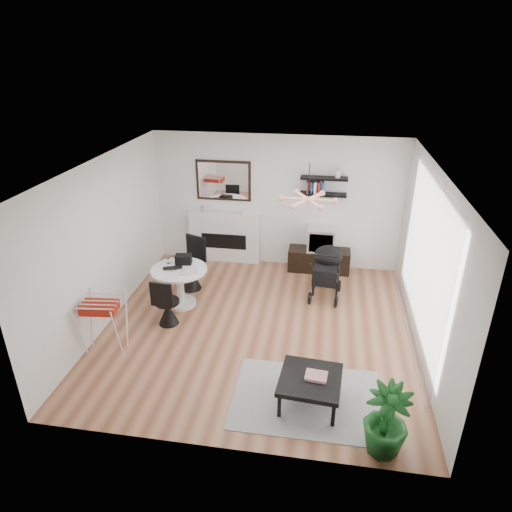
% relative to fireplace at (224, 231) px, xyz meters
% --- Properties ---
extents(floor, '(5.00, 5.00, 0.00)m').
position_rel_fireplace_xyz_m(floor, '(1.10, -2.42, -0.69)').
color(floor, brown).
rests_on(floor, ground).
extents(ceiling, '(5.00, 5.00, 0.00)m').
position_rel_fireplace_xyz_m(ceiling, '(1.10, -2.42, 2.01)').
color(ceiling, white).
rests_on(ceiling, wall_back).
extents(wall_back, '(5.00, 0.00, 5.00)m').
position_rel_fireplace_xyz_m(wall_back, '(1.10, 0.08, 0.66)').
color(wall_back, white).
rests_on(wall_back, floor).
extents(wall_left, '(0.00, 5.00, 5.00)m').
position_rel_fireplace_xyz_m(wall_left, '(-1.40, -2.42, 0.66)').
color(wall_left, white).
rests_on(wall_left, floor).
extents(wall_right, '(0.00, 5.00, 5.00)m').
position_rel_fireplace_xyz_m(wall_right, '(3.60, -2.42, 0.66)').
color(wall_right, white).
rests_on(wall_right, floor).
extents(sheer_curtain, '(0.04, 3.60, 2.60)m').
position_rel_fireplace_xyz_m(sheer_curtain, '(3.50, -2.22, 0.66)').
color(sheer_curtain, white).
rests_on(sheer_curtain, wall_right).
extents(fireplace, '(1.50, 0.17, 2.16)m').
position_rel_fireplace_xyz_m(fireplace, '(0.00, 0.00, 0.00)').
color(fireplace, white).
rests_on(fireplace, floor).
extents(shelf_lower, '(0.90, 0.25, 0.04)m').
position_rel_fireplace_xyz_m(shelf_lower, '(2.00, -0.05, 0.91)').
color(shelf_lower, black).
rests_on(shelf_lower, wall_back).
extents(shelf_upper, '(0.90, 0.25, 0.04)m').
position_rel_fireplace_xyz_m(shelf_upper, '(2.00, -0.05, 1.23)').
color(shelf_upper, black).
rests_on(shelf_upper, wall_back).
extents(pendant_lamp, '(0.90, 0.90, 0.10)m').
position_rel_fireplace_xyz_m(pendant_lamp, '(1.80, -2.12, 1.46)').
color(pendant_lamp, tan).
rests_on(pendant_lamp, ceiling).
extents(tv_console, '(1.24, 0.43, 0.46)m').
position_rel_fireplace_xyz_m(tv_console, '(2.00, -0.15, -0.45)').
color(tv_console, black).
rests_on(tv_console, floor).
extents(crt_tv, '(0.55, 0.48, 0.48)m').
position_rel_fireplace_xyz_m(crt_tv, '(2.02, -0.15, 0.02)').
color(crt_tv, silver).
rests_on(crt_tv, tv_console).
extents(dining_table, '(0.98, 0.98, 0.71)m').
position_rel_fireplace_xyz_m(dining_table, '(-0.37, -1.91, -0.21)').
color(dining_table, white).
rests_on(dining_table, floor).
extents(laptop, '(0.39, 0.32, 0.03)m').
position_rel_fireplace_xyz_m(laptop, '(-0.46, -1.97, 0.04)').
color(laptop, black).
rests_on(laptop, dining_table).
extents(black_bag, '(0.30, 0.21, 0.17)m').
position_rel_fireplace_xyz_m(black_bag, '(-0.35, -1.70, 0.11)').
color(black_bag, black).
rests_on(black_bag, dining_table).
extents(newspaper, '(0.40, 0.36, 0.01)m').
position_rel_fireplace_xyz_m(newspaper, '(-0.17, -1.99, 0.03)').
color(newspaper, white).
rests_on(newspaper, dining_table).
extents(drinking_glass, '(0.06, 0.06, 0.10)m').
position_rel_fireplace_xyz_m(drinking_glass, '(-0.62, -1.73, 0.08)').
color(drinking_glass, white).
rests_on(drinking_glass, dining_table).
extents(chair_far, '(0.53, 0.54, 1.00)m').
position_rel_fireplace_xyz_m(chair_far, '(-0.36, -1.28, -0.37)').
color(chair_far, black).
rests_on(chair_far, floor).
extents(chair_near, '(0.41, 0.42, 0.86)m').
position_rel_fireplace_xyz_m(chair_near, '(-0.40, -2.55, -0.41)').
color(chair_near, black).
rests_on(chair_near, floor).
extents(drying_rack, '(0.64, 0.61, 0.89)m').
position_rel_fireplace_xyz_m(drying_rack, '(-1.08, -3.38, -0.22)').
color(drying_rack, white).
rests_on(drying_rack, floor).
extents(stroller, '(0.60, 0.89, 1.05)m').
position_rel_fireplace_xyz_m(stroller, '(2.16, -1.16, -0.24)').
color(stroller, black).
rests_on(stroller, floor).
extents(rug, '(1.93, 1.39, 0.01)m').
position_rel_fireplace_xyz_m(rug, '(1.99, -3.96, -0.68)').
color(rug, gray).
rests_on(rug, floor).
extents(coffee_table, '(0.84, 0.84, 0.40)m').
position_rel_fireplace_xyz_m(coffee_table, '(2.02, -4.02, -0.32)').
color(coffee_table, black).
rests_on(coffee_table, rug).
extents(magazines, '(0.30, 0.24, 0.04)m').
position_rel_fireplace_xyz_m(magazines, '(2.09, -4.01, -0.25)').
color(magazines, '#C73143').
rests_on(magazines, coffee_table).
extents(potted_plant, '(0.60, 0.60, 0.91)m').
position_rel_fireplace_xyz_m(potted_plant, '(2.90, -4.65, -0.23)').
color(potted_plant, '#17511D').
rests_on(potted_plant, floor).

